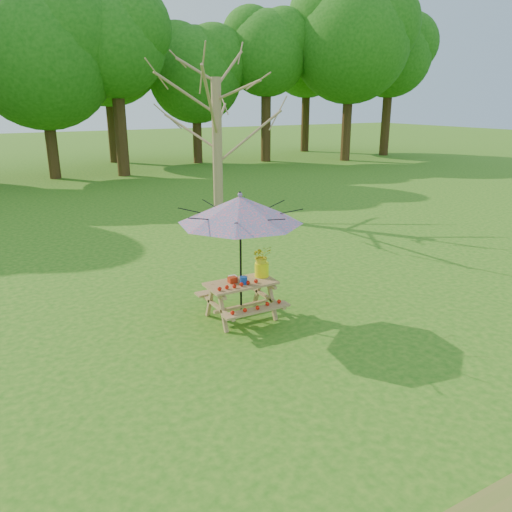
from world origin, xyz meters
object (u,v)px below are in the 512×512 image
picnic_table (241,301)px  flower_bucket (262,260)px  patio_umbrella (240,210)px  bare_tree (214,13)px

picnic_table → flower_bucket: 0.80m
picnic_table → patio_umbrella: bearing=84.8°
patio_umbrella → bare_tree: bearing=67.2°
bare_tree → patio_umbrella: size_ratio=4.01×
bare_tree → flower_bucket: size_ratio=17.75×
bare_tree → patio_umbrella: bare_tree is taller
picnic_table → patio_umbrella: 1.62m
patio_umbrella → picnic_table: bearing=-95.2°
flower_bucket → picnic_table: bearing=-168.6°
bare_tree → patio_umbrella: 9.24m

